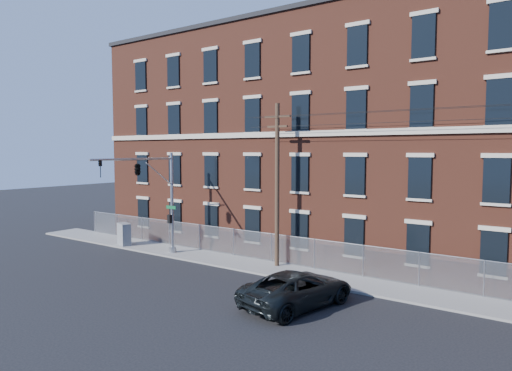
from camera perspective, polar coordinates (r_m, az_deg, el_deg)
The scene contains 8 objects.
ground at distance 25.83m, azimuth -8.10°, elevation -11.99°, with size 140.00×140.00×0.00m, color black.
sidewalk at distance 24.61m, azimuth 22.37°, elevation -12.96°, with size 65.00×3.00×0.12m, color gray.
mill_building at distance 32.33m, azimuth 26.34°, elevation 5.51°, with size 55.30×14.32×16.30m.
chain_link_fence at distance 25.57m, azimuth 23.09°, elevation -10.01°, with size 59.06×0.06×1.85m.
traffic_signal_mast at distance 30.69m, azimuth -13.58°, elevation 0.76°, with size 0.90×6.75×7.00m.
utility_pole_near at distance 28.05m, azimuth 2.66°, elevation 0.45°, with size 1.80×0.28×10.00m.
pickup_truck at distance 21.92m, azimuth 5.19°, elevation -12.70°, with size 2.73×5.93×1.65m, color black.
utility_cabinet at distance 36.21m, azimuth -16.14°, elevation -5.84°, with size 1.32×0.66×1.65m, color slate.
Camera 1 is at (17.05, -17.99, 7.25)m, focal length 32.05 mm.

